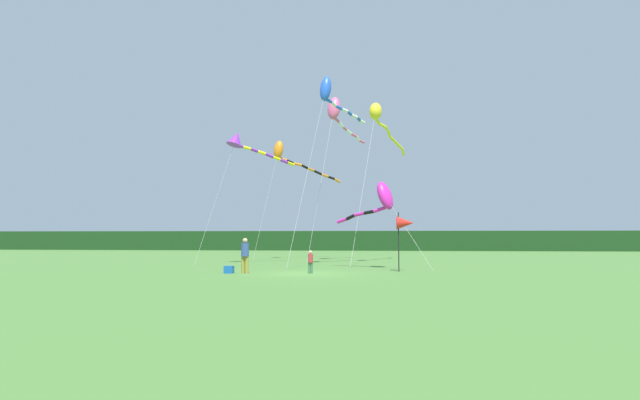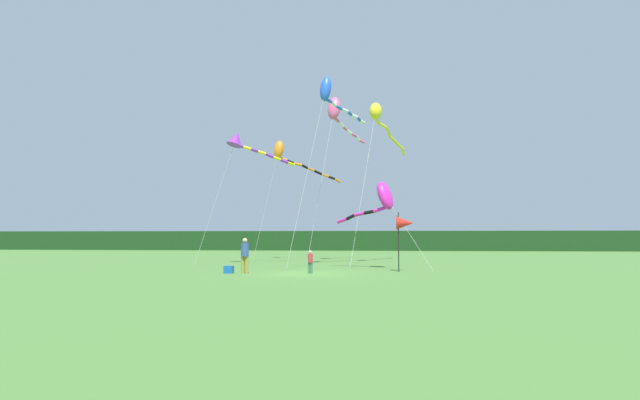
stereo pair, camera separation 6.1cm
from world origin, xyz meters
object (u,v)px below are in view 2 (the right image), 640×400
object	(u,v)px
cooler_box	(229,270)
banner_flag_pole	(405,223)
kite_yellow	(380,118)
kite_orange	(286,155)
kite_magenta	(382,198)
person_child	(310,261)
person_adult	(245,254)
kite_blue	(329,93)
kite_purple	(241,141)
kite_rainbow	(336,112)

from	to	relation	value
cooler_box	banner_flag_pole	distance (m)	9.39
kite_yellow	kite_orange	distance (m)	9.35
kite_magenta	kite_orange	xyz separation A→B (m)	(-7.67, 11.17, 4.44)
banner_flag_pole	person_child	bearing A→B (deg)	-158.87
person_adult	kite_blue	distance (m)	12.74
person_adult	kite_purple	world-z (taller)	kite_purple
kite_orange	kite_purple	bearing A→B (deg)	-103.72
kite_magenta	kite_yellow	size ratio (longest dim) A/B	0.49
kite_magenta	kite_orange	size ratio (longest dim) A/B	0.57
kite_blue	kite_orange	xyz separation A→B (m)	(-4.38, 8.71, -2.50)
person_adult	kite_orange	xyz separation A→B (m)	(-0.77, 15.69, 7.53)
kite_yellow	kite_blue	bearing A→B (deg)	-132.50
kite_rainbow	kite_purple	size ratio (longest dim) A/B	1.36
person_adult	kite_purple	distance (m)	11.37
kite_rainbow	kite_blue	size ratio (longest dim) A/B	1.01
person_child	kite_rainbow	distance (m)	16.10
person_child	kite_purple	size ratio (longest dim) A/B	0.13
person_adult	kite_orange	world-z (taller)	kite_orange
banner_flag_pole	person_adult	bearing A→B (deg)	-165.72
kite_blue	kite_magenta	size ratio (longest dim) A/B	2.22
banner_flag_pole	kite_orange	bearing A→B (deg)	122.89
kite_rainbow	kite_magenta	size ratio (longest dim) A/B	2.25
cooler_box	kite_rainbow	bearing A→B (deg)	70.84
person_child	kite_yellow	distance (m)	14.43
person_adult	kite_magenta	world-z (taller)	kite_magenta
cooler_box	kite_orange	size ratio (longest dim) A/B	0.05
kite_rainbow	kite_yellow	bearing A→B (deg)	-31.11
kite_rainbow	kite_blue	world-z (taller)	kite_rainbow
banner_flag_pole	kite_blue	size ratio (longest dim) A/B	0.26
banner_flag_pole	kite_orange	size ratio (longest dim) A/B	0.32
person_adult	kite_rainbow	world-z (taller)	kite_rainbow
person_child	cooler_box	size ratio (longest dim) A/B	2.59
person_adult	cooler_box	world-z (taller)	person_adult
person_adult	kite_orange	distance (m)	17.42
cooler_box	kite_orange	bearing A→B (deg)	90.01
person_child	kite_orange	bearing A→B (deg)	104.69
person_adult	kite_yellow	size ratio (longest dim) A/B	0.16
kite_magenta	kite_blue	bearing A→B (deg)	143.14
person_adult	kite_orange	size ratio (longest dim) A/B	0.18
cooler_box	kite_magenta	bearing A→B (deg)	31.36
banner_flag_pole	kite_magenta	size ratio (longest dim) A/B	0.57
cooler_box	kite_rainbow	world-z (taller)	kite_rainbow
kite_orange	kite_rainbow	bearing A→B (deg)	-36.95
person_child	cooler_box	xyz separation A→B (m)	(-4.05, -0.36, -0.45)
kite_purple	kite_orange	bearing A→B (deg)	76.28
person_adult	person_child	distance (m)	3.31
kite_purple	kite_orange	size ratio (longest dim) A/B	0.94
banner_flag_pole	kite_rainbow	bearing A→B (deg)	113.27
banner_flag_pole	kite_rainbow	size ratio (longest dim) A/B	0.25
kite_rainbow	kite_blue	xyz separation A→B (m)	(0.02, -5.42, -0.13)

